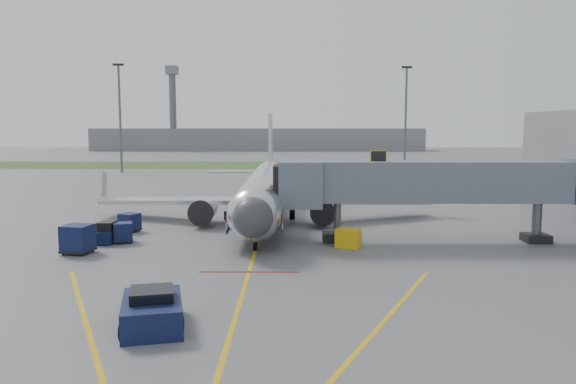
{
  "coord_description": "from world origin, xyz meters",
  "views": [
    {
      "loc": [
        2.58,
        -36.74,
        8.65
      ],
      "look_at": [
        2.24,
        9.97,
        3.2
      ],
      "focal_mm": 35.0,
      "sensor_mm": 36.0,
      "label": 1
    }
  ],
  "objects_px": {
    "baggage_tug": "(107,233)",
    "ramp_worker": "(193,213)",
    "airliner": "(264,191)",
    "pushback_tug": "(152,311)",
    "belt_loader": "(239,213)"
  },
  "relations": [
    {
      "from": "pushback_tug",
      "to": "baggage_tug",
      "type": "distance_m",
      "value": 19.32
    },
    {
      "from": "baggage_tug",
      "to": "ramp_worker",
      "type": "bearing_deg",
      "value": 59.95
    },
    {
      "from": "baggage_tug",
      "to": "pushback_tug",
      "type": "bearing_deg",
      "value": -66.33
    },
    {
      "from": "pushback_tug",
      "to": "baggage_tug",
      "type": "xyz_separation_m",
      "value": [
        -7.76,
        17.7,
        0.0
      ]
    },
    {
      "from": "baggage_tug",
      "to": "ramp_worker",
      "type": "distance_m",
      "value": 9.88
    },
    {
      "from": "airliner",
      "to": "belt_loader",
      "type": "relative_size",
      "value": 8.96
    },
    {
      "from": "airliner",
      "to": "ramp_worker",
      "type": "relative_size",
      "value": 19.3
    },
    {
      "from": "airliner",
      "to": "belt_loader",
      "type": "bearing_deg",
      "value": 162.45
    },
    {
      "from": "airliner",
      "to": "belt_loader",
      "type": "distance_m",
      "value": 3.39
    },
    {
      "from": "belt_loader",
      "to": "ramp_worker",
      "type": "relative_size",
      "value": 2.15
    },
    {
      "from": "pushback_tug",
      "to": "belt_loader",
      "type": "relative_size",
      "value": 1.14
    },
    {
      "from": "airliner",
      "to": "belt_loader",
      "type": "xyz_separation_m",
      "value": [
        -2.49,
        0.79,
        -2.17
      ]
    },
    {
      "from": "baggage_tug",
      "to": "ramp_worker",
      "type": "xyz_separation_m",
      "value": [
        4.95,
        8.55,
        0.21
      ]
    },
    {
      "from": "airliner",
      "to": "pushback_tug",
      "type": "distance_m",
      "value": 28.8
    },
    {
      "from": "pushback_tug",
      "to": "belt_loader",
      "type": "xyz_separation_m",
      "value": [
        0.99,
        29.31,
        -0.24
      ]
    }
  ]
}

